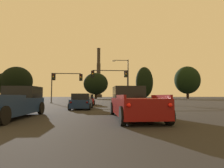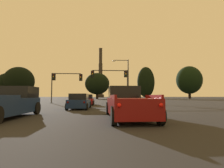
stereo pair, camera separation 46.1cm
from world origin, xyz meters
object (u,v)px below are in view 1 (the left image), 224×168
Objects in this scene: street_lamp at (126,76)px; traffic_light_overhead_right at (115,77)px; pickup_truck_right_lane_third at (133,103)px; traffic_light_overhead_left at (62,80)px; hatchback_center_lane_second at (82,102)px; smokestack at (99,78)px; pickup_truck_left_lane_third at (11,103)px; hatchback_center_lane_front at (88,100)px.

traffic_light_overhead_right is at bearing -134.62° from street_lamp.
traffic_light_overhead_left is at bearing 110.23° from pickup_truck_right_lane_third.
street_lamp is (3.30, 23.41, 4.30)m from pickup_truck_right_lane_third.
hatchback_center_lane_second is 0.09× the size of smokestack.
pickup_truck_right_lane_third is 6.79m from pickup_truck_left_lane_third.
pickup_truck_left_lane_third is 1.34× the size of hatchback_center_lane_second.
traffic_light_overhead_left is (-4.83, 6.87, 3.38)m from hatchback_center_lane_front.
pickup_truck_right_lane_third is at bearing -98.03° from street_lamp.
pickup_truck_right_lane_third is 1.33× the size of hatchback_center_lane_second.
hatchback_center_lane_second is at bearing -112.50° from street_lamp.
pickup_truck_left_lane_third is 0.12× the size of smokestack.
pickup_truck_right_lane_third is at bearing -89.38° from smokestack.
smokestack is at bearing 91.20° from traffic_light_overhead_right.
smokestack is at bearing 89.38° from pickup_truck_left_lane_third.
pickup_truck_right_lane_third is at bearing -68.99° from traffic_light_overhead_left.
hatchback_center_lane_front is 9.05m from traffic_light_overhead_left.
pickup_truck_left_lane_third is 22.38m from traffic_light_overhead_right.
hatchback_center_lane_front is at bearing 77.55° from pickup_truck_left_lane_third.
smokestack is at bearing 92.21° from street_lamp.
traffic_light_overhead_right is 0.15× the size of smokestack.
street_lamp is at bearing 69.27° from hatchback_center_lane_second.
hatchback_center_lane_front is at bearing -126.59° from street_lamp.
street_lamp is (6.78, 16.37, 4.43)m from hatchback_center_lane_second.
traffic_light_overhead_right reaches higher than pickup_truck_right_lane_third.
street_lamp is at bearing 67.57° from pickup_truck_left_lane_third.
pickup_truck_right_lane_third is at bearing -92.91° from traffic_light_overhead_right.
traffic_light_overhead_left reaches higher than hatchback_center_lane_front.
traffic_light_overhead_left is (-4.71, 14.28, 3.38)m from hatchback_center_lane_second.
traffic_light_overhead_left reaches higher than pickup_truck_left_lane_third.
street_lamp reaches higher than traffic_light_overhead_left.
traffic_light_overhead_right is at bearing 70.51° from pickup_truck_left_lane_third.
hatchback_center_lane_front is 0.74× the size of pickup_truck_left_lane_third.
pickup_truck_right_lane_third is 23.07m from traffic_light_overhead_left.
hatchback_center_lane_second is at bearing 115.52° from pickup_truck_right_lane_third.
hatchback_center_lane_front is 14.33m from pickup_truck_left_lane_third.
traffic_light_overhead_right is 3.22m from street_lamp.
street_lamp is 0.18× the size of smokestack.
street_lamp is 128.82m from smokestack.
traffic_light_overhead_left is at bearing 179.00° from traffic_light_overhead_right.
street_lamp is (6.65, 8.96, 4.43)m from hatchback_center_lane_front.
traffic_light_overhead_left is at bearing 125.31° from hatchback_center_lane_front.
smokestack is (-1.65, 151.48, 17.25)m from pickup_truck_right_lane_third.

